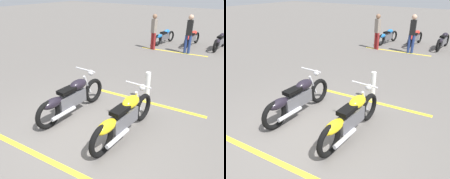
% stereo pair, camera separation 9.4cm
% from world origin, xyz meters
% --- Properties ---
extents(ground_plane, '(60.00, 60.00, 0.00)m').
position_xyz_m(ground_plane, '(0.00, 0.00, 0.00)').
color(ground_plane, '#66605B').
extents(motorcycle_bright_foreground, '(2.23, 0.62, 1.04)m').
position_xyz_m(motorcycle_bright_foreground, '(0.47, -0.77, 0.46)').
color(motorcycle_bright_foreground, black).
rests_on(motorcycle_bright_foreground, ground).
extents(motorcycle_dark_foreground, '(2.23, 0.62, 1.04)m').
position_xyz_m(motorcycle_dark_foreground, '(0.50, 0.76, 0.46)').
color(motorcycle_dark_foreground, black).
rests_on(motorcycle_dark_foreground, ground).
extents(motorcycle_row_center, '(2.05, 0.31, 0.77)m').
position_xyz_m(motorcycle_row_center, '(9.20, -0.75, 0.42)').
color(motorcycle_row_center, black).
rests_on(motorcycle_row_center, ground).
extents(motorcycle_row_right, '(2.01, 0.29, 0.76)m').
position_xyz_m(motorcycle_row_right, '(9.12, 0.62, 0.41)').
color(motorcycle_row_right, black).
rests_on(motorcycle_row_right, ground).
extents(motorcycle_row_far_right, '(1.95, 0.38, 0.74)m').
position_xyz_m(motorcycle_row_far_right, '(8.73, 1.99, 0.40)').
color(motorcycle_row_far_right, black).
rests_on(motorcycle_row_far_right, ground).
extents(bystander_near_row, '(0.23, 0.29, 1.76)m').
position_xyz_m(bystander_near_row, '(7.58, 0.32, 0.98)').
color(bystander_near_row, navy).
rests_on(bystander_near_row, ground).
extents(bystander_secondary, '(0.26, 0.29, 1.69)m').
position_xyz_m(bystander_secondary, '(7.34, 1.95, 0.94)').
color(bystander_secondary, maroon).
rests_on(bystander_secondary, ground).
extents(bollard_post, '(0.14, 0.14, 0.84)m').
position_xyz_m(bollard_post, '(2.27, -0.39, 0.42)').
color(bollard_post, white).
rests_on(bollard_post, ground).
extents(parking_stripe_near, '(0.40, 3.20, 0.01)m').
position_xyz_m(parking_stripe_near, '(-0.98, 0.31, 0.00)').
color(parking_stripe_near, yellow).
rests_on(parking_stripe_near, ground).
extents(parking_stripe_mid, '(0.40, 3.20, 0.01)m').
position_xyz_m(parking_stripe_mid, '(2.17, -0.44, 0.00)').
color(parking_stripe_mid, yellow).
rests_on(parking_stripe_mid, ground).
extents(parking_stripe_far, '(0.40, 3.20, 0.01)m').
position_xyz_m(parking_stripe_far, '(7.47, 0.93, 0.00)').
color(parking_stripe_far, yellow).
rests_on(parking_stripe_far, ground).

